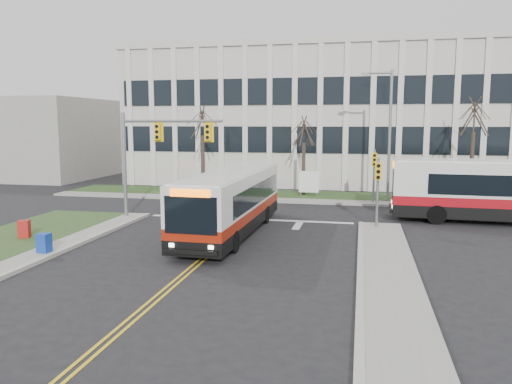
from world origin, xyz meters
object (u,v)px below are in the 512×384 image
object	(u,v)px
directory_sign	(309,182)
newspaper_box_red	(24,230)
bus_main	(231,203)
newspaper_box_blue	(44,244)
streetlight	(387,129)

from	to	relation	value
directory_sign	newspaper_box_red	bearing A→B (deg)	-125.91
bus_main	newspaper_box_red	world-z (taller)	bus_main
bus_main	newspaper_box_blue	size ratio (longest dim) A/B	12.28
streetlight	bus_main	distance (m)	14.80
newspaper_box_blue	directory_sign	bearing A→B (deg)	67.73
directory_sign	newspaper_box_red	world-z (taller)	directory_sign
streetlight	newspaper_box_blue	world-z (taller)	streetlight
directory_sign	streetlight	bearing A→B (deg)	-13.23
directory_sign	newspaper_box_blue	bearing A→B (deg)	-116.19
streetlight	bus_main	xyz separation A→B (m)	(-8.10, -11.84, -3.64)
streetlight	newspaper_box_red	distance (m)	23.72
directory_sign	bus_main	world-z (taller)	bus_main
newspaper_box_blue	newspaper_box_red	bearing A→B (deg)	143.02
bus_main	newspaper_box_red	xyz separation A→B (m)	(-9.43, -3.44, -1.08)
streetlight	newspaper_box_blue	size ratio (longest dim) A/B	9.68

